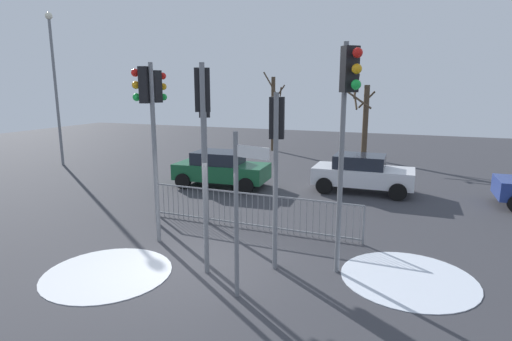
% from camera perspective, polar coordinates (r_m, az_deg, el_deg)
% --- Properties ---
extents(ground_plane, '(60.00, 60.00, 0.00)m').
position_cam_1_polar(ground_plane, '(9.75, -7.17, -13.13)').
color(ground_plane, '#38383D').
extents(traffic_light_foreground_right, '(0.42, 0.51, 4.56)m').
position_cam_1_polar(traffic_light_foreground_right, '(8.71, -7.43, 6.72)').
color(traffic_light_foreground_right, slate).
rests_on(traffic_light_foreground_right, ground).
extents(traffic_light_rear_right, '(0.56, 0.36, 4.67)m').
position_cam_1_polar(traffic_light_rear_right, '(10.74, -14.95, 7.76)').
color(traffic_light_rear_right, slate).
rests_on(traffic_light_rear_right, ground).
extents(traffic_light_rear_left, '(0.42, 0.52, 4.19)m').
position_cam_1_polar(traffic_light_rear_left, '(12.21, -7.20, 6.84)').
color(traffic_light_rear_left, slate).
rests_on(traffic_light_rear_left, ground).
extents(traffic_light_foreground_left, '(0.38, 0.54, 4.63)m').
position_cam_1_polar(traffic_light_foreground_left, '(12.21, -13.79, 8.11)').
color(traffic_light_foreground_left, slate).
rests_on(traffic_light_foreground_left, ground).
extents(traffic_light_mid_right, '(0.36, 0.56, 3.96)m').
position_cam_1_polar(traffic_light_mid_right, '(8.91, 2.90, 4.10)').
color(traffic_light_mid_right, slate).
rests_on(traffic_light_mid_right, ground).
extents(traffic_light_mid_left, '(0.46, 0.48, 4.96)m').
position_cam_1_polar(traffic_light_mid_left, '(8.57, 12.65, 8.39)').
color(traffic_light_mid_left, slate).
rests_on(traffic_light_mid_left, ground).
extents(direction_sign_post, '(0.77, 0.25, 3.27)m').
position_cam_1_polar(direction_sign_post, '(7.72, -2.45, -5.27)').
color(direction_sign_post, slate).
rests_on(direction_sign_post, ground).
extents(pedestrian_guard_railing, '(6.56, 0.20, 1.07)m').
position_cam_1_polar(pedestrian_guard_railing, '(11.87, -0.92, -5.59)').
color(pedestrian_guard_railing, slate).
rests_on(pedestrian_guard_railing, ground).
extents(car_white_near, '(3.81, 1.94, 1.47)m').
position_cam_1_polar(car_white_near, '(16.50, 14.64, -0.30)').
color(car_white_near, silver).
rests_on(car_white_near, ground).
extents(car_green_trailing, '(3.89, 2.11, 1.47)m').
position_cam_1_polar(car_green_trailing, '(16.88, -4.94, 0.30)').
color(car_green_trailing, '#195933').
rests_on(car_green_trailing, ground).
extents(street_lamp, '(0.36, 0.36, 7.70)m').
position_cam_1_polar(street_lamp, '(23.66, -26.40, 11.82)').
color(street_lamp, slate).
rests_on(street_lamp, ground).
extents(bare_tree_left, '(1.31, 1.32, 4.99)m').
position_cam_1_polar(bare_tree_left, '(26.35, 2.45, 8.21)').
color(bare_tree_left, '#473828').
rests_on(bare_tree_left, ground).
extents(bare_tree_centre, '(1.55, 1.79, 4.81)m').
position_cam_1_polar(bare_tree_centre, '(24.17, 14.93, 7.12)').
color(bare_tree_centre, '#473828').
rests_on(bare_tree_centre, ground).
extents(snow_patch_kerb, '(2.86, 2.86, 0.01)m').
position_cam_1_polar(snow_patch_kerb, '(9.67, 20.56, -13.98)').
color(snow_patch_kerb, silver).
rests_on(snow_patch_kerb, ground).
extents(snow_patch_island, '(2.80, 2.80, 0.01)m').
position_cam_1_polar(snow_patch_island, '(9.90, -20.06, -13.35)').
color(snow_patch_island, white).
rests_on(snow_patch_island, ground).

